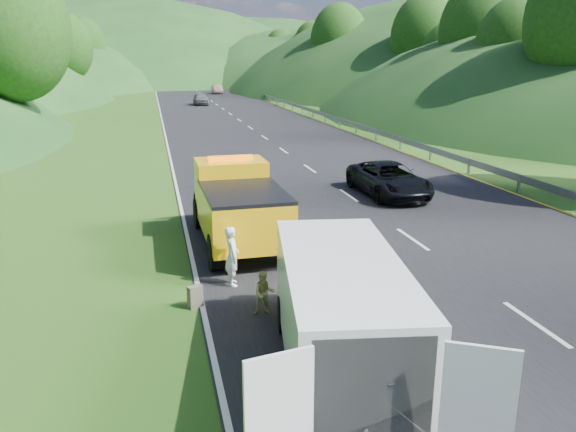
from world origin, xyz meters
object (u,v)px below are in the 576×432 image
object	(u,v)px
suitcase	(195,297)
tow_truck	(237,204)
woman	(233,285)
white_van	(340,308)
passing_suv	(388,195)
child	(264,315)

from	to	relation	value
suitcase	tow_truck	bearing A→B (deg)	69.32
woman	white_van	bearing A→B (deg)	-162.59
suitcase	passing_suv	bearing A→B (deg)	46.43
child	passing_suv	size ratio (longest dim) A/B	0.21
woman	passing_suv	bearing A→B (deg)	-42.88
white_van	passing_suv	xyz separation A→B (m)	(6.32, 12.44, -1.25)
white_van	suitcase	bearing A→B (deg)	134.59
white_van	woman	world-z (taller)	white_van
white_van	passing_suv	distance (m)	14.01
tow_truck	white_van	size ratio (longest dim) A/B	0.91
white_van	suitcase	size ratio (longest dim) A/B	12.36
woman	child	distance (m)	1.90
white_van	suitcase	distance (m)	4.19
white_van	passing_suv	world-z (taller)	white_van
tow_truck	woman	distance (m)	3.54
child	passing_suv	world-z (taller)	passing_suv
woman	tow_truck	bearing A→B (deg)	-10.05
woman	child	world-z (taller)	woman
woman	child	bearing A→B (deg)	-165.66
woman	suitcase	size ratio (longest dim) A/B	2.87
white_van	woman	size ratio (longest dim) A/B	4.31
white_van	child	distance (m)	3.01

